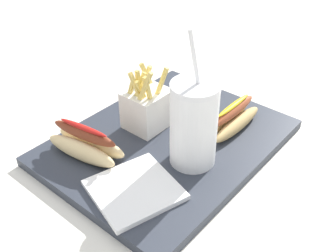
{
  "coord_description": "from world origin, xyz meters",
  "views": [
    {
      "loc": [
        0.49,
        0.41,
        0.5
      ],
      "look_at": [
        0.0,
        0.0,
        0.05
      ],
      "focal_mm": 42.51,
      "sensor_mm": 36.0,
      "label": 1
    }
  ],
  "objects_px": {
    "ketchup_cup_1": "(140,102)",
    "napkin_stack": "(135,190)",
    "fries_basket": "(147,108)",
    "hot_dog_2": "(86,144)",
    "soda_cup": "(194,124)",
    "hot_dog_1": "(232,118)"
  },
  "relations": [
    {
      "from": "soda_cup",
      "to": "hot_dog_2",
      "type": "relative_size",
      "value": 1.61
    },
    {
      "from": "soda_cup",
      "to": "ketchup_cup_1",
      "type": "height_order",
      "value": "soda_cup"
    },
    {
      "from": "soda_cup",
      "to": "hot_dog_1",
      "type": "xyz_separation_m",
      "value": [
        -0.13,
        -0.0,
        -0.06
      ]
    },
    {
      "from": "soda_cup",
      "to": "hot_dog_1",
      "type": "relative_size",
      "value": 1.67
    },
    {
      "from": "hot_dog_1",
      "to": "hot_dog_2",
      "type": "xyz_separation_m",
      "value": [
        0.25,
        -0.16,
        0.0
      ]
    },
    {
      "from": "fries_basket",
      "to": "hot_dog_2",
      "type": "xyz_separation_m",
      "value": [
        0.15,
        -0.02,
        -0.02
      ]
    },
    {
      "from": "hot_dog_1",
      "to": "napkin_stack",
      "type": "height_order",
      "value": "hot_dog_1"
    },
    {
      "from": "fries_basket",
      "to": "ketchup_cup_1",
      "type": "bearing_deg",
      "value": -124.72
    },
    {
      "from": "soda_cup",
      "to": "hot_dog_1",
      "type": "height_order",
      "value": "soda_cup"
    },
    {
      "from": "soda_cup",
      "to": "ketchup_cup_1",
      "type": "relative_size",
      "value": 6.77
    },
    {
      "from": "soda_cup",
      "to": "hot_dog_2",
      "type": "height_order",
      "value": "soda_cup"
    },
    {
      "from": "fries_basket",
      "to": "hot_dog_2",
      "type": "height_order",
      "value": "fries_basket"
    },
    {
      "from": "hot_dog_1",
      "to": "ketchup_cup_1",
      "type": "bearing_deg",
      "value": -73.12
    },
    {
      "from": "fries_basket",
      "to": "ketchup_cup_1",
      "type": "relative_size",
      "value": 3.88
    },
    {
      "from": "hot_dog_2",
      "to": "ketchup_cup_1",
      "type": "bearing_deg",
      "value": -167.69
    },
    {
      "from": "ketchup_cup_1",
      "to": "fries_basket",
      "type": "bearing_deg",
      "value": 55.28
    },
    {
      "from": "ketchup_cup_1",
      "to": "napkin_stack",
      "type": "height_order",
      "value": "ketchup_cup_1"
    },
    {
      "from": "hot_dog_1",
      "to": "hot_dog_2",
      "type": "distance_m",
      "value": 0.3
    },
    {
      "from": "soda_cup",
      "to": "fries_basket",
      "type": "bearing_deg",
      "value": -101.74
    },
    {
      "from": "soda_cup",
      "to": "fries_basket",
      "type": "xyz_separation_m",
      "value": [
        -0.03,
        -0.14,
        -0.04
      ]
    },
    {
      "from": "fries_basket",
      "to": "napkin_stack",
      "type": "height_order",
      "value": "fries_basket"
    },
    {
      "from": "napkin_stack",
      "to": "soda_cup",
      "type": "bearing_deg",
      "value": 169.69
    }
  ]
}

